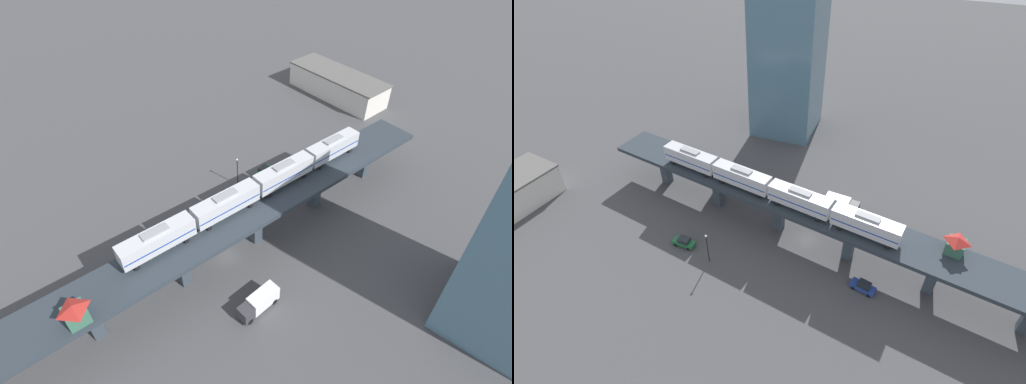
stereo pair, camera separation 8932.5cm
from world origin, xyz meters
TOP-DOWN VIEW (x-y plane):
  - ground_plane at (0.00, 0.00)m, footprint 400.00×400.00m
  - elevated_viaduct at (-0.04, -0.19)m, footprint 25.88×91.90m
  - subway_train at (0.11, 7.86)m, footprint 12.29×49.41m
  - signal_hut at (-2.44, -25.00)m, footprint 3.78×3.78m
  - street_car_blue at (-8.27, -12.45)m, footprint 2.86×4.71m
  - street_car_green at (-9.60, 22.17)m, footprint 2.09×4.47m
  - delivery_truck at (11.02, -4.38)m, footprint 3.08×7.41m
  - street_lamp at (-11.58, 15.75)m, footprint 0.44×0.44m
  - warehouse_building at (-16.49, 63.30)m, footprint 29.83×14.68m

SIDE VIEW (x-z plane):
  - ground_plane at x=0.00m, z-range 0.00..0.00m
  - street_car_blue at x=-8.27m, z-range -0.01..1.88m
  - street_car_green at x=-9.60m, z-range -0.01..1.88m
  - delivery_truck at x=11.02m, z-range 0.16..3.36m
  - warehouse_building at x=-16.49m, z-range 0.01..6.81m
  - street_lamp at x=-11.58m, z-range 0.64..7.58m
  - elevated_viaduct at x=-0.04m, z-range 3.03..11.54m
  - signal_hut at x=-2.44m, z-range 8.61..12.01m
  - subway_train at x=0.11m, z-range 8.83..13.28m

